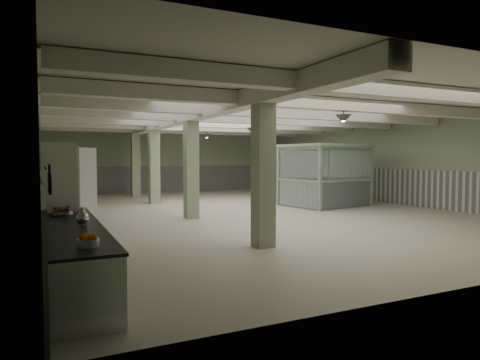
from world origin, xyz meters
name	(u,v)px	position (x,y,z in m)	size (l,w,h in m)	color
floor	(246,211)	(0.00, 0.00, 0.00)	(20.00, 20.00, 0.00)	silver
ceiling	(246,114)	(0.00, 0.00, 3.60)	(14.00, 20.00, 0.02)	beige
wall_back	(172,161)	(0.00, 10.00, 1.80)	(14.00, 0.02, 3.60)	#92A080
wall_left	(40,164)	(-7.00, 0.00, 1.80)	(0.02, 20.00, 3.60)	#92A080
wall_right	(388,162)	(7.00, 0.00, 1.80)	(0.02, 20.00, 3.60)	#92A080
wainscot_left	(42,198)	(-6.97, 0.00, 0.75)	(0.05, 19.90, 1.50)	white
wainscot_right	(387,186)	(6.97, 0.00, 0.75)	(0.05, 19.90, 1.50)	white
wainscot_back	(172,179)	(0.00, 9.97, 0.75)	(13.90, 0.05, 1.50)	white
girder	(182,118)	(-2.50, 0.00, 3.38)	(0.45, 19.90, 0.40)	white
beam_a	(400,91)	(0.00, -7.50, 3.42)	(13.90, 0.35, 0.32)	white
beam_b	(328,104)	(0.00, -5.00, 3.42)	(13.90, 0.35, 0.32)	white
beam_c	(281,113)	(0.00, -2.50, 3.42)	(13.90, 0.35, 0.32)	white
beam_d	(246,119)	(0.00, 0.00, 3.42)	(13.90, 0.35, 0.32)	white
beam_e	(221,124)	(0.00, 2.50, 3.42)	(13.90, 0.35, 0.32)	white
beam_f	(201,128)	(0.00, 5.00, 3.42)	(13.90, 0.35, 0.32)	white
beam_g	(184,131)	(0.00, 7.50, 3.42)	(13.90, 0.35, 0.32)	white
column_a	(263,166)	(-2.50, -6.00, 1.80)	(0.42, 0.42, 3.60)	#9FAF8D
column_b	(191,164)	(-2.50, -1.00, 1.80)	(0.42, 0.42, 3.60)	#9FAF8D
column_c	(154,162)	(-2.50, 4.00, 1.80)	(0.42, 0.42, 3.60)	#9FAF8D
column_d	(135,161)	(-2.50, 8.00, 1.80)	(0.42, 0.42, 3.60)	#9FAF8D
hook_rail	(45,168)	(-6.93, -7.60, 1.85)	(0.02, 0.02, 1.20)	black
pendant_front	(343,119)	(0.50, -5.00, 3.05)	(0.44, 0.44, 0.22)	#324334
pendant_mid	(252,130)	(0.50, 0.50, 3.05)	(0.44, 0.44, 0.22)	#324334
pendant_back	(207,136)	(0.50, 5.50, 3.05)	(0.44, 0.44, 0.22)	#324334
prep_counter	(73,252)	(-6.54, -7.00, 0.46)	(0.87, 4.97, 0.91)	silver
pitcher_near	(62,204)	(-6.60, -4.84, 1.03)	(0.18, 0.21, 0.27)	silver
pitcher_far	(82,216)	(-6.40, -7.07, 1.05)	(0.20, 0.23, 0.29)	silver
veg_colander	(62,211)	(-6.65, -5.75, 0.99)	(0.41, 0.41, 0.19)	#3B3B40
orange_bowl	(88,244)	(-6.49, -8.92, 0.95)	(0.27, 0.27, 0.10)	#B2B2B7
skillet_near	(50,184)	(-6.88, -7.99, 1.63)	(0.29, 0.29, 0.04)	black
skillet_far	(49,183)	(-6.88, -7.52, 1.63)	(0.29, 0.29, 0.04)	black
walkin_cooler	(59,193)	(-6.62, -4.00, 1.19)	(1.16, 2.60, 2.38)	white
guard_booth	(324,164)	(3.69, 0.18, 1.73)	(3.55, 3.15, 2.54)	gray
filing_cabinet	(364,190)	(5.52, -0.15, 0.60)	(0.39, 0.55, 1.20)	#505143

